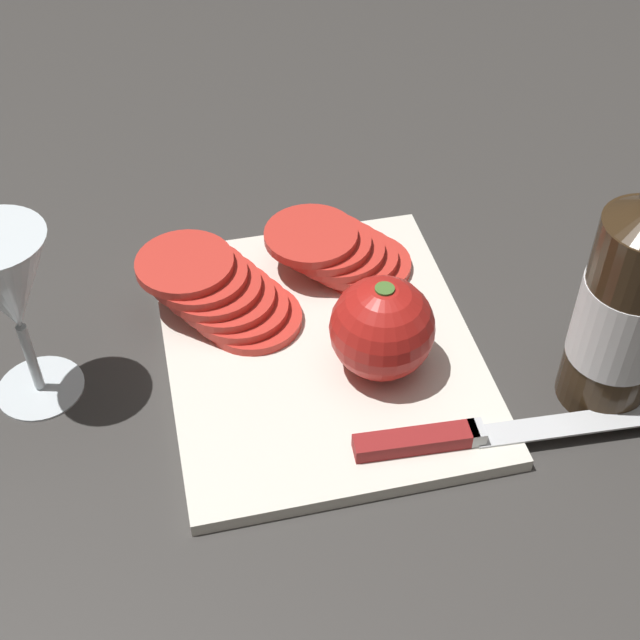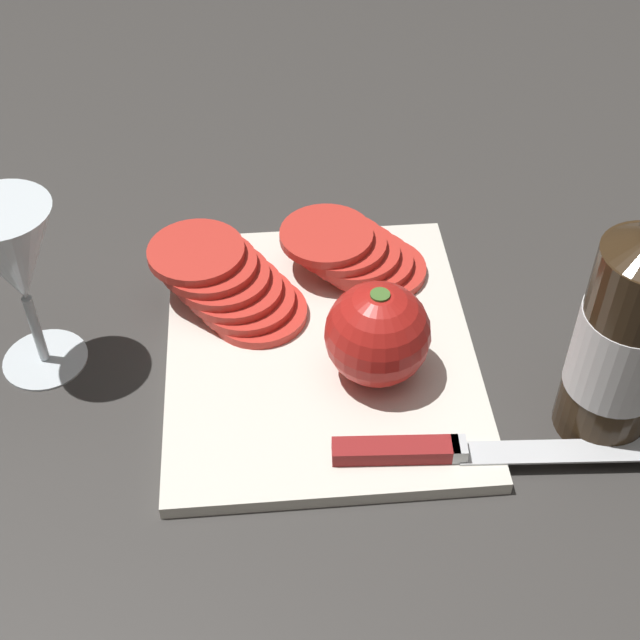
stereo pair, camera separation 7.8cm
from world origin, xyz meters
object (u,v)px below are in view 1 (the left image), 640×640
Objects in this scene: tomato_slice_stack_near at (219,291)px; wine_glass at (9,290)px; tomato_slice_stack_far at (338,250)px; wine_bottle at (629,301)px; knife at (458,436)px; whole_tomato at (382,328)px.

wine_glass is at bearing 105.91° from tomato_slice_stack_near.
tomato_slice_stack_far is (0.09, -0.29, -0.08)m from wine_glass.
tomato_slice_stack_far is (0.04, -0.12, -0.00)m from tomato_slice_stack_near.
wine_bottle is 1.82× the size of wine_glass.
knife is (-0.14, -0.33, -0.10)m from wine_glass.
tomato_slice_stack_far is (0.23, 0.04, 0.02)m from knife.
wine_bottle is 0.49m from wine_glass.
whole_tomato is 0.14m from tomato_slice_stack_far.
wine_glass is 0.31m from tomato_slice_stack_far.
wine_bottle is at bearing -136.74° from tomato_slice_stack_far.
wine_bottle is 2.14× the size of tomato_slice_stack_near.
whole_tomato is (-0.05, -0.29, -0.06)m from wine_glass.
wine_bottle is 0.35m from tomato_slice_stack_near.
knife is at bearing 102.78° from wine_bottle.
knife is 0.23m from tomato_slice_stack_far.
tomato_slice_stack_far is (0.20, 0.19, -0.07)m from wine_bottle.
knife is at bearing -169.38° from tomato_slice_stack_far.
knife is at bearing -139.51° from tomato_slice_stack_near.
tomato_slice_stack_near is at bearing 52.19° from whole_tomato.
wine_glass is 1.20× the size of tomato_slice_stack_far.
wine_glass is (0.11, 0.47, 0.01)m from wine_bottle.
wine_glass is at bearing 80.34° from whole_tomato.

